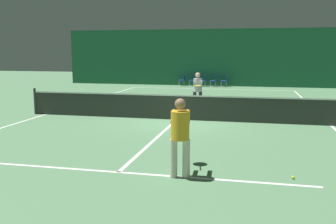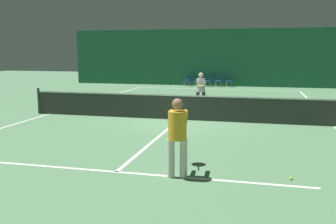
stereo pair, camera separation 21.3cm
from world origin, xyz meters
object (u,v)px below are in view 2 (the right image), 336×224
at_px(tennis_net, 179,106).
at_px(courtside_chair_3, 219,80).
at_px(player_far, 201,88).
at_px(courtside_chair_4, 230,80).
at_px(tennis_ball, 291,178).
at_px(courtside_chair_2, 209,80).
at_px(courtside_chair_0, 188,79).
at_px(player_near, 177,132).
at_px(courtside_chair_1, 198,80).

xyz_separation_m(tennis_net, courtside_chair_3, (0.05, 13.83, -0.03)).
relative_size(player_far, courtside_chair_4, 1.95).
bearing_deg(tennis_ball, courtside_chair_2, 102.35).
xyz_separation_m(player_far, courtside_chair_3, (-0.37, 11.23, -0.47)).
xyz_separation_m(courtside_chair_0, tennis_ball, (5.91, -19.86, -0.45)).
bearing_deg(courtside_chair_2, tennis_ball, 12.35).
bearing_deg(courtside_chair_0, player_far, 13.60).
relative_size(courtside_chair_2, courtside_chair_4, 1.00).
distance_m(tennis_net, player_far, 2.68).
distance_m(player_near, player_far, 9.04).
distance_m(tennis_net, courtside_chair_2, 13.85).
height_order(tennis_net, courtside_chair_3, tennis_net).
xyz_separation_m(courtside_chair_1, courtside_chair_2, (0.78, 0.00, 0.00)).
height_order(player_far, courtside_chair_3, player_far).
xyz_separation_m(tennis_net, courtside_chair_1, (-1.51, 13.83, -0.03)).
height_order(player_far, courtside_chair_0, player_far).
distance_m(player_far, tennis_ball, 9.26).
relative_size(courtside_chair_3, courtside_chair_4, 1.00).
xyz_separation_m(courtside_chair_1, tennis_ball, (5.13, -19.86, -0.45)).
height_order(player_near, courtside_chair_4, player_near).
bearing_deg(player_near, courtside_chair_1, -1.10).
relative_size(courtside_chair_4, tennis_ball, 12.73).
height_order(courtside_chair_1, courtside_chair_4, same).
height_order(courtside_chair_0, courtside_chair_1, same).
xyz_separation_m(courtside_chair_3, tennis_ball, (3.56, -19.86, -0.45)).
height_order(tennis_net, courtside_chair_1, tennis_net).
xyz_separation_m(player_near, courtside_chair_4, (-0.51, 20.22, -0.47)).
bearing_deg(player_near, tennis_net, 2.71).
distance_m(courtside_chair_0, courtside_chair_1, 0.78).
relative_size(courtside_chair_0, courtside_chair_1, 1.00).
xyz_separation_m(courtside_chair_0, courtside_chair_4, (3.13, 0.00, 0.00)).
bearing_deg(player_far, courtside_chair_4, 169.48).
bearing_deg(courtside_chair_3, courtside_chair_0, -90.00).
bearing_deg(courtside_chair_4, player_far, -2.11).
height_order(player_far, courtside_chair_1, player_far).
bearing_deg(courtside_chair_0, courtside_chair_3, 90.00).
relative_size(player_far, courtside_chair_1, 1.95).
bearing_deg(courtside_chair_2, player_near, 5.85).
bearing_deg(courtside_chair_2, courtside_chair_4, 90.00).
relative_size(courtside_chair_2, courtside_chair_3, 1.00).
xyz_separation_m(tennis_net, courtside_chair_0, (-2.30, 13.83, -0.03)).
bearing_deg(tennis_net, tennis_ball, -59.07).
distance_m(player_far, courtside_chair_1, 11.40).
height_order(courtside_chair_4, tennis_ball, courtside_chair_4).
relative_size(courtside_chair_1, tennis_ball, 12.73).
height_order(courtside_chair_3, tennis_ball, courtside_chair_3).
xyz_separation_m(player_near, courtside_chair_1, (-2.85, 20.22, -0.47)).
bearing_deg(tennis_net, player_near, -78.16).
distance_m(player_near, courtside_chair_0, 20.55).
relative_size(courtside_chair_0, courtside_chair_2, 1.00).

